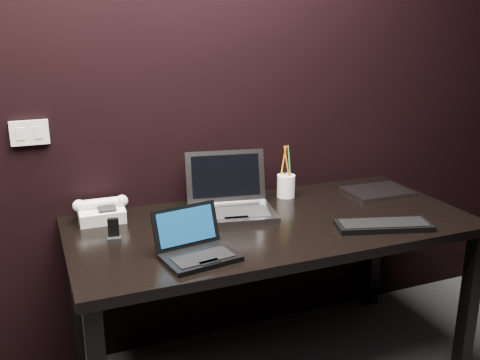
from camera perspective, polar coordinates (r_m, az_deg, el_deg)
name	(u,v)px	position (r m, az deg, el deg)	size (l,w,h in m)	color
wall_back	(175,81)	(2.41, -6.98, 10.39)	(4.00, 4.00, 0.00)	black
wall_switch	(29,133)	(2.35, -21.54, 4.71)	(0.15, 0.02, 0.10)	silver
desk	(272,238)	(2.31, 3.48, -6.20)	(1.70, 0.80, 0.74)	black
netbook	(196,248)	(1.94, -4.69, -7.25)	(0.29, 0.27, 0.17)	black
silver_laptop	(231,203)	(2.36, -1.02, -2.42)	(0.42, 0.39, 0.25)	#99999E
ext_keyboard	(383,225)	(2.28, 15.06, -4.67)	(0.41, 0.24, 0.02)	black
closed_laptop	(377,192)	(2.71, 14.42, -1.22)	(0.31, 0.23, 0.02)	#9D9CA2
desk_phone	(101,211)	(2.35, -14.59, -3.22)	(0.23, 0.18, 0.11)	white
mobile_phone	(114,233)	(2.13, -13.32, -5.49)	(0.06, 0.05, 0.09)	black
pen_cup	(286,185)	(2.58, 4.93, -0.53)	(0.10, 0.10, 0.25)	white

